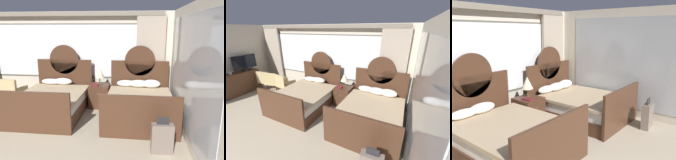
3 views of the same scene
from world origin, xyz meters
TOP-DOWN VIEW (x-y plane):
  - wall_back_window at (0.00, 4.36)m, footprint 6.46×0.22m
  - wall_right_mirror at (3.26, 1.91)m, footprint 0.08×4.96m
  - bed_near_window at (0.05, 3.13)m, footprint 1.66×2.19m
  - bed_near_mirror at (2.31, 3.15)m, footprint 1.66×2.19m
  - nightstand_between_beds at (1.18, 3.79)m, footprint 0.55×0.58m
  - table_lamp_on_nightstand at (1.19, 3.82)m, footprint 0.27×0.27m
  - book_on_nightstand at (1.08, 3.68)m, footprint 0.18×0.26m
  - armchair_by_window_left at (-1.28, 3.44)m, footprint 0.65×0.65m
  - suitcase_on_floor at (2.71, 1.58)m, footprint 0.40×0.19m

SIDE VIEW (x-z plane):
  - suitcase_on_floor at x=2.71m, z-range -0.06..0.63m
  - nightstand_between_beds at x=1.18m, z-range 0.00..0.66m
  - bed_near_window at x=0.05m, z-range -0.52..1.22m
  - bed_near_mirror at x=2.31m, z-range -0.51..1.23m
  - armchair_by_window_left at x=-1.28m, z-range 0.05..0.91m
  - book_on_nightstand at x=1.08m, z-range 0.66..0.69m
  - table_lamp_on_nightstand at x=1.19m, z-range 0.75..1.24m
  - wall_right_mirror at x=3.26m, z-range 0.00..2.70m
  - wall_back_window at x=0.00m, z-range 0.07..2.77m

